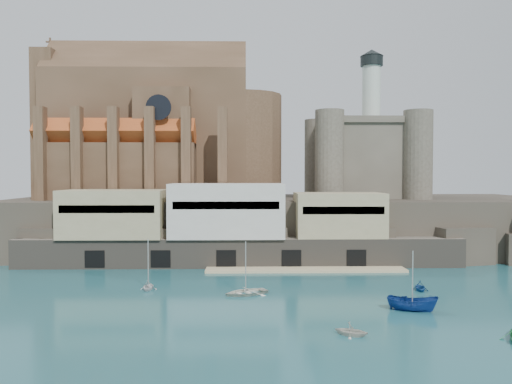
{
  "coord_description": "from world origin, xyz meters",
  "views": [
    {
      "loc": [
        -6.91,
        -56.34,
        14.44
      ],
      "look_at": [
        -5.2,
        32.0,
        11.35
      ],
      "focal_mm": 35.0,
      "sensor_mm": 36.0,
      "label": 1
    }
  ],
  "objects_px": {
    "castle_keep": "(364,155)",
    "boat_1": "(351,335)",
    "boat_2": "(412,311)",
    "church": "(158,135)"
  },
  "relations": [
    {
      "from": "castle_keep",
      "to": "boat_1",
      "type": "bearing_deg",
      "value": -104.29
    },
    {
      "from": "castle_keep",
      "to": "boat_2",
      "type": "distance_m",
      "value": 49.26
    },
    {
      "from": "church",
      "to": "boat_1",
      "type": "height_order",
      "value": "church"
    },
    {
      "from": "boat_1",
      "to": "church",
      "type": "bearing_deg",
      "value": 51.09
    },
    {
      "from": "church",
      "to": "boat_2",
      "type": "xyz_separation_m",
      "value": [
        34.81,
        -46.18,
        -22.13
      ]
    },
    {
      "from": "church",
      "to": "castle_keep",
      "type": "distance_m",
      "value": 40.39
    },
    {
      "from": "church",
      "to": "boat_1",
      "type": "relative_size",
      "value": 15.86
    },
    {
      "from": "castle_keep",
      "to": "boat_1",
      "type": "relative_size",
      "value": 9.89
    },
    {
      "from": "boat_2",
      "to": "boat_1",
      "type": "bearing_deg",
      "value": 151.15
    },
    {
      "from": "church",
      "to": "castle_keep",
      "type": "relative_size",
      "value": 1.6
    }
  ]
}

